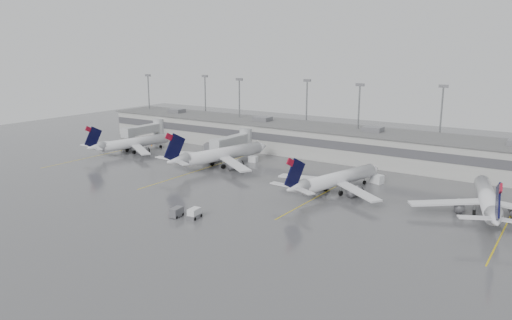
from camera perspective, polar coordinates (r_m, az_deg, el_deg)
The scene contains 20 objects.
ground at distance 96.98m, azimuth -7.98°, elevation -5.52°, with size 260.00×260.00×0.00m, color #4F4F52.
terminal at distance 143.09m, azimuth 7.49°, elevation 2.22°, with size 152.00×17.00×9.45m.
light_masts at distance 147.02m, azimuth 8.58°, elevation 5.58°, with size 142.40×8.00×20.60m.
jet_bridge_left at distance 165.66m, azimuth -12.01°, elevation 3.40°, with size 4.00×17.20×7.00m.
jet_bridge_right at distance 143.11m, azimuth -2.09°, elevation 2.21°, with size 4.00×17.20×7.00m.
stand_markings at distance 115.19m, azimuth -0.07°, elevation -2.41°, with size 105.25×40.00×0.01m.
jet_far_left at distance 149.54m, azimuth -14.03°, elevation 1.92°, with size 25.30×28.64×9.37m.
jet_mid_left at distance 128.06m, azimuth -4.23°, elevation 0.66°, with size 28.85×32.72×10.75m.
jet_mid_right at distance 106.44m, azimuth 9.02°, elevation -2.18°, with size 25.90×29.42×9.73m.
jet_far_right at distance 100.35m, azimuth 24.99°, elevation -4.14°, with size 26.95×30.58×10.07m.
baggage_tug at distance 91.40m, azimuth -7.08°, elevation -6.18°, with size 2.13×3.02×1.82m.
baggage_cart at distance 92.53m, azimuth -9.08°, elevation -5.89°, with size 1.82×2.82×1.71m.
gse_uld_a at distance 163.17m, azimuth -13.36°, elevation 2.11°, with size 2.32×1.55×1.65m, color white.
gse_uld_b at distance 133.73m, azimuth -0.33°, elevation 0.11°, with size 2.30×1.53×1.63m, color white.
gse_uld_c at distance 116.44m, azimuth 13.66°, elevation -2.12°, with size 2.76×1.84×1.95m, color white.
gse_loader at distance 149.32m, azimuth -5.43°, elevation 1.51°, with size 2.13×3.41×2.13m, color slate.
cone_a at distance 159.21m, azimuth -11.85°, elevation 1.73°, with size 0.40×0.40×0.63m, color orange.
cone_b at distance 138.20m, azimuth -3.01°, elevation 0.32°, with size 0.45×0.45×0.71m, color orange.
cone_c at distance 119.12m, azimuth 10.77°, elevation -1.95°, with size 0.44×0.44×0.70m, color orange.
cone_d at distance 113.36m, azimuth 24.87°, elevation -3.70°, with size 0.49×0.49×0.78m, color orange.
Camera 1 is at (61.49, -68.51, 30.49)m, focal length 35.00 mm.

